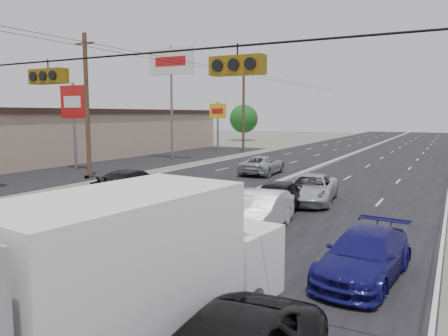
{
  "coord_description": "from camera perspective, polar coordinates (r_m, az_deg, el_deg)",
  "views": [
    {
      "loc": [
        10.13,
        -7.32,
        4.57
      ],
      "look_at": [
        1.17,
        9.45,
        2.2
      ],
      "focal_mm": 35.0,
      "sensor_mm": 36.0,
      "label": 1
    }
  ],
  "objects": [
    {
      "name": "ground",
      "position": [
        13.31,
        -25.11,
        -13.68
      ],
      "size": [
        200.0,
        200.0,
        0.0
      ],
      "primitive_type": "plane",
      "color": "#606356",
      "rests_on": "ground"
    },
    {
      "name": "traffic_signals",
      "position": [
        11.43,
        -22.29,
        11.21
      ],
      "size": [
        25.0,
        0.3,
        0.54
      ],
      "color": "black",
      "rests_on": "ground"
    },
    {
      "name": "queue_car_c",
      "position": [
        22.97,
        11.23,
        -2.7
      ],
      "size": [
        3.02,
        5.4,
        1.43
      ],
      "primitive_type": "imported",
      "rotation": [
        0.0,
        0.0,
        0.13
      ],
      "color": "#B1B4BA",
      "rests_on": "ground"
    },
    {
      "name": "road_surface",
      "position": [
        38.94,
        12.82,
        0.19
      ],
      "size": [
        20.0,
        160.0,
        0.02
      ],
      "primitive_type": "cube",
      "color": "black",
      "rests_on": "ground"
    },
    {
      "name": "box_truck",
      "position": [
        8.45,
        -10.17,
        -13.18
      ],
      "size": [
        2.91,
        6.57,
        3.23
      ],
      "rotation": [
        0.0,
        0.0,
        -0.11
      ],
      "color": "black",
      "rests_on": "ground"
    },
    {
      "name": "red_sedan",
      "position": [
        14.81,
        -3.4,
        -7.92
      ],
      "size": [
        1.85,
        4.55,
        1.47
      ],
      "primitive_type": "imported",
      "rotation": [
        0.0,
        0.0,
        0.07
      ],
      "color": "#960E09",
      "rests_on": "ground"
    },
    {
      "name": "queue_car_d",
      "position": [
        12.89,
        17.87,
        -10.89
      ],
      "size": [
        2.3,
        4.74,
        1.33
      ],
      "primitive_type": "imported",
      "rotation": [
        0.0,
        0.0,
        -0.1
      ],
      "color": "navy",
      "rests_on": "ground"
    },
    {
      "name": "parking_lot",
      "position": [
        42.44,
        -11.84,
        0.78
      ],
      "size": [
        10.0,
        42.0,
        0.02
      ],
      "primitive_type": "cube",
      "color": "black",
      "rests_on": "ground"
    },
    {
      "name": "tree_left_far",
      "position": [
        74.6,
        2.6,
        6.45
      ],
      "size": [
        4.8,
        4.8,
        6.12
      ],
      "color": "#382619",
      "rests_on": "ground"
    },
    {
      "name": "pole_sign_billboard",
      "position": [
        43.27,
        -6.93,
        12.76
      ],
      "size": [
        5.0,
        0.25,
        11.0
      ],
      "color": "slate",
      "rests_on": "ground"
    },
    {
      "name": "tan_sedan",
      "position": [
        10.12,
        -21.51,
        -15.05
      ],
      "size": [
        2.62,
        5.88,
        1.68
      ],
      "primitive_type": "imported",
      "rotation": [
        0.0,
        0.0,
        -0.05
      ],
      "color": "olive",
      "rests_on": "ground"
    },
    {
      "name": "utility_pole_left_b",
      "position": [
        31.79,
        -17.46,
        7.75
      ],
      "size": [
        1.6,
        0.3,
        10.0
      ],
      "color": "#422D1E",
      "rests_on": "ground"
    },
    {
      "name": "center_median",
      "position": [
        38.93,
        12.82,
        0.34
      ],
      "size": [
        0.5,
        160.0,
        0.2
      ],
      "primitive_type": "cube",
      "color": "gray",
      "rests_on": "ground"
    },
    {
      "name": "utility_pole_left_c",
      "position": [
        52.46,
        2.56,
        7.69
      ],
      "size": [
        1.6,
        0.3,
        10.0
      ],
      "color": "#422D1E",
      "rests_on": "ground"
    },
    {
      "name": "queue_car_b",
      "position": [
        17.12,
        4.6,
        -5.75
      ],
      "size": [
        2.01,
        4.79,
        1.54
      ],
      "primitive_type": "imported",
      "rotation": [
        0.0,
        0.0,
        0.08
      ],
      "color": "silver",
      "rests_on": "ground"
    },
    {
      "name": "oncoming_far",
      "position": [
        33.13,
        5.03,
        0.38
      ],
      "size": [
        2.64,
        5.19,
        1.41
      ],
      "primitive_type": "imported",
      "rotation": [
        0.0,
        0.0,
        3.2
      ],
      "color": "#999CA0",
      "rests_on": "ground"
    },
    {
      "name": "pole_sign_far",
      "position": [
        54.06,
        -0.82,
        6.94
      ],
      "size": [
        2.2,
        0.25,
        6.0
      ],
      "color": "slate",
      "rests_on": "ground"
    },
    {
      "name": "pole_sign_mid",
      "position": [
        37.11,
        -19.05,
        7.57
      ],
      "size": [
        2.6,
        0.25,
        7.0
      ],
      "color": "slate",
      "rests_on": "ground"
    },
    {
      "name": "queue_car_a",
      "position": [
        20.03,
        6.73,
        -3.92
      ],
      "size": [
        1.95,
        4.51,
        1.51
      ],
      "primitive_type": "imported",
      "rotation": [
        0.0,
        0.0,
        0.04
      ],
      "color": "black",
      "rests_on": "ground"
    },
    {
      "name": "strip_mall",
      "position": [
        48.53,
        -20.12,
        4.0
      ],
      "size": [
        12.0,
        42.0,
        4.6
      ],
      "primitive_type": "cube",
      "color": "tan",
      "rests_on": "ground"
    },
    {
      "name": "oncoming_near",
      "position": [
        24.3,
        -11.81,
        -2.03
      ],
      "size": [
        2.33,
        5.41,
        1.55
      ],
      "primitive_type": "imported",
      "rotation": [
        0.0,
        0.0,
        3.17
      ],
      "color": "black",
      "rests_on": "ground"
    }
  ]
}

